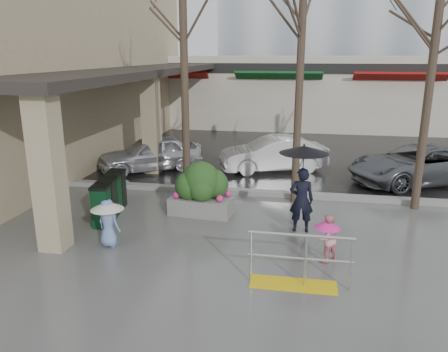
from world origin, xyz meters
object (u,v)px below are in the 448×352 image
(child_blue, at_px, (108,217))
(car_a, at_px, (150,153))
(tree_west, at_px, (183,18))
(car_c, at_px, (417,164))
(tree_mideast, at_px, (437,23))
(handrail, at_px, (297,267))
(tree_midwest, at_px, (303,10))
(child_pink, at_px, (327,235))
(woman, at_px, (302,180))
(news_boxes, at_px, (110,197))
(planter, at_px, (202,189))
(car_b, at_px, (273,154))

(child_blue, bearing_deg, car_a, -64.28)
(tree_west, xyz_separation_m, car_c, (7.11, 2.63, -4.45))
(tree_west, height_order, car_c, tree_west)
(car_a, distance_m, car_c, 9.18)
(car_c, bearing_deg, child_blue, -76.48)
(tree_mideast, bearing_deg, handrail, -123.19)
(tree_west, bearing_deg, tree_midwest, 0.00)
(child_blue, height_order, car_c, car_c)
(tree_mideast, relative_size, car_a, 1.76)
(handrail, xyz_separation_m, child_blue, (-4.15, 1.02, 0.30))
(child_pink, bearing_deg, handrail, 29.31)
(tree_west, bearing_deg, child_blue, -101.74)
(woman, xyz_separation_m, car_a, (-5.47, 4.82, -0.66))
(tree_mideast, xyz_separation_m, news_boxes, (-8.04, -2.04, -4.33))
(news_boxes, height_order, car_c, car_c)
(handrail, relative_size, tree_midwest, 0.27)
(child_blue, bearing_deg, handrail, -179.47)
(tree_west, distance_m, child_pink, 7.03)
(tree_west, bearing_deg, car_c, 20.28)
(planter, distance_m, car_b, 5.02)
(car_a, bearing_deg, tree_mideast, 40.38)
(woman, xyz_separation_m, car_c, (3.72, 4.80, -0.66))
(tree_midwest, bearing_deg, woman, -84.99)
(handrail, relative_size, car_a, 0.51)
(handrail, relative_size, car_c, 0.42)
(planter, relative_size, car_c, 0.38)
(tree_west, relative_size, child_blue, 6.26)
(car_c, bearing_deg, car_a, -115.64)
(child_blue, bearing_deg, car_b, -99.29)
(car_c, bearing_deg, child_pink, -52.20)
(woman, bearing_deg, child_blue, 16.82)
(tree_mideast, relative_size, woman, 3.02)
(child_pink, xyz_separation_m, car_a, (-6.00, 6.34, 0.05))
(news_boxes, bearing_deg, handrail, -37.56)
(car_b, bearing_deg, child_pink, -7.47)
(car_a, bearing_deg, child_pink, 10.92)
(child_blue, height_order, planter, planter)
(tree_mideast, xyz_separation_m, child_blue, (-7.29, -3.78, -4.18))
(handrail, height_order, tree_midwest, tree_midwest)
(woman, relative_size, car_b, 0.56)
(child_pink, distance_m, child_blue, 4.72)
(planter, bearing_deg, car_b, 72.04)
(child_blue, relative_size, news_boxes, 0.56)
(tree_midwest, relative_size, woman, 3.25)
(tree_west, height_order, planter, tree_west)
(news_boxes, relative_size, car_b, 0.51)
(tree_mideast, bearing_deg, car_b, 141.21)
(woman, distance_m, car_b, 5.66)
(child_pink, xyz_separation_m, child_blue, (-4.71, -0.08, 0.10))
(woman, xyz_separation_m, child_pink, (0.54, -1.53, -0.72))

